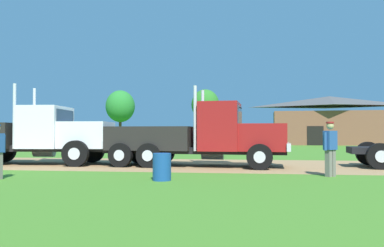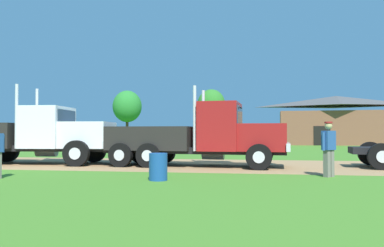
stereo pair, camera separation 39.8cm
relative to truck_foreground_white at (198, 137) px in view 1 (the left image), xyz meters
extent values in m
plane|color=#447A24|center=(0.57, 0.74, -1.25)|extent=(200.00, 200.00, 0.00)
cube|color=#A17A4E|center=(0.57, 0.74, -1.25)|extent=(120.00, 6.92, 0.01)
cube|color=black|center=(-0.20, 0.00, -0.55)|extent=(7.98, 2.09, 0.28)
cube|color=maroon|center=(2.76, -0.21, 0.02)|extent=(2.09, 2.15, 1.14)
cube|color=silver|center=(3.79, -0.28, -0.37)|extent=(0.32, 2.21, 0.32)
cube|color=maroon|center=(0.97, -0.08, 0.47)|extent=(1.80, 2.41, 2.05)
cube|color=#2D3D4C|center=(1.81, -0.14, 0.88)|extent=(0.18, 1.91, 0.90)
cylinder|color=silver|center=(0.10, 0.89, 0.81)|extent=(0.14, 0.14, 2.72)
cylinder|color=silver|center=(-0.03, -0.92, 0.81)|extent=(0.14, 0.14, 2.72)
cylinder|color=silver|center=(0.55, 0.96, -0.77)|extent=(1.03, 0.59, 0.52)
cube|color=black|center=(-2.09, 0.14, -0.04)|extent=(3.86, 2.56, 1.03)
cylinder|color=black|center=(2.75, 0.94, -0.74)|extent=(1.05, 0.37, 1.03)
cylinder|color=silver|center=(2.76, 1.10, -0.74)|extent=(0.46, 0.07, 0.46)
cylinder|color=black|center=(2.58, -1.34, -0.74)|extent=(1.05, 0.37, 1.03)
cylinder|color=silver|center=(2.57, -1.50, -0.74)|extent=(0.46, 0.07, 0.46)
cylinder|color=black|center=(-3.06, 1.36, -0.74)|extent=(1.05, 0.37, 1.03)
cylinder|color=silver|center=(-3.05, 1.52, -0.74)|extent=(0.46, 0.07, 0.46)
cylinder|color=black|center=(-3.22, -0.93, -0.74)|extent=(1.05, 0.37, 1.03)
cylinder|color=silver|center=(-3.23, -1.09, -0.74)|extent=(0.46, 0.07, 0.46)
cylinder|color=black|center=(-1.81, 1.27, -0.74)|extent=(1.05, 0.37, 1.03)
cylinder|color=silver|center=(-1.80, 1.43, -0.74)|extent=(0.46, 0.07, 0.46)
cylinder|color=black|center=(-1.97, -1.02, -0.74)|extent=(1.05, 0.37, 1.03)
cylinder|color=silver|center=(-1.99, -1.18, -0.74)|extent=(0.46, 0.07, 0.46)
cube|color=black|center=(-8.09, 0.00, -0.50)|extent=(7.99, 2.14, 0.28)
cube|color=white|center=(-5.20, 0.22, 0.10)|extent=(2.25, 2.20, 1.20)
cube|color=silver|center=(-4.10, 0.30, -0.32)|extent=(0.33, 2.25, 0.32)
cube|color=white|center=(-7.14, 0.07, 0.46)|extent=(1.96, 2.47, 1.92)
cube|color=#2D3D4C|center=(-6.23, 0.14, 0.84)|extent=(0.18, 1.95, 0.84)
cylinder|color=silver|center=(-8.23, 0.92, 0.95)|extent=(0.14, 0.14, 2.89)
cylinder|color=silver|center=(-8.09, -0.93, 0.95)|extent=(0.14, 0.14, 2.89)
cylinder|color=silver|center=(-7.76, 1.06, -0.72)|extent=(1.04, 0.59, 0.52)
cylinder|color=black|center=(-5.40, 1.38, -0.69)|extent=(1.15, 0.38, 1.13)
cylinder|color=silver|center=(-5.41, 1.54, -0.69)|extent=(0.51, 0.08, 0.51)
cylinder|color=black|center=(-5.22, -0.96, -0.69)|extent=(1.15, 0.38, 1.13)
cylinder|color=silver|center=(-5.21, -1.12, -0.69)|extent=(0.51, 0.08, 0.51)
cylinder|color=black|center=(-9.87, 1.04, -0.69)|extent=(1.15, 0.38, 1.13)
cylinder|color=silver|center=(-9.89, 1.20, -0.69)|extent=(0.51, 0.08, 0.51)
cylinder|color=black|center=(7.58, 1.65, -0.73)|extent=(1.08, 0.40, 1.05)
cylinder|color=silver|center=(7.59, 1.80, -0.73)|extent=(0.48, 0.09, 0.47)
cylinder|color=black|center=(7.36, -0.56, -0.73)|extent=(1.08, 0.40, 1.05)
cylinder|color=silver|center=(7.34, -0.72, -0.73)|extent=(0.48, 0.09, 0.47)
cylinder|color=#264C8C|center=(-5.64, -5.29, -0.14)|extent=(0.10, 0.10, 0.57)
cube|color=#264C8C|center=(4.83, -3.29, -0.04)|extent=(0.50, 0.49, 0.64)
sphere|color=tan|center=(4.83, -3.29, 0.44)|extent=(0.24, 0.24, 0.24)
cylinder|color=maroon|center=(4.83, -3.29, 0.55)|extent=(0.26, 0.26, 0.06)
cube|color=slate|center=(4.90, -3.22, -0.81)|extent=(0.24, 0.24, 0.90)
cube|color=slate|center=(4.76, -3.36, -0.81)|extent=(0.24, 0.24, 0.90)
cylinder|color=#264C8C|center=(5.03, -3.11, -0.07)|extent=(0.10, 0.10, 0.60)
cylinder|color=#264C8C|center=(4.63, -3.48, -0.07)|extent=(0.10, 0.10, 0.60)
cylinder|color=#19478C|center=(-0.55, -5.04, -0.84)|extent=(0.57, 0.57, 0.84)
cube|color=brown|center=(12.27, 30.63, 0.73)|extent=(13.26, 5.82, 3.96)
pyramid|color=#4A4A4A|center=(12.27, 30.63, 3.94)|extent=(13.93, 6.11, 1.23)
cube|color=black|center=(10.17, 28.19, -0.15)|extent=(1.80, 0.17, 2.20)
cylinder|color=#513823|center=(-17.18, 41.35, 0.64)|extent=(0.44, 0.44, 3.78)
ellipsoid|color=#287B2C|center=(-17.18, 41.35, 4.35)|extent=(4.57, 4.57, 5.03)
cylinder|color=#513823|center=(-2.73, 31.45, 0.54)|extent=(0.44, 0.44, 3.60)
ellipsoid|color=#2D7525|center=(-2.73, 31.45, 3.76)|extent=(3.53, 3.53, 3.89)
camera|label=1|loc=(1.90, -16.52, 0.22)|focal=35.55mm
camera|label=2|loc=(2.30, -16.46, 0.22)|focal=35.55mm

